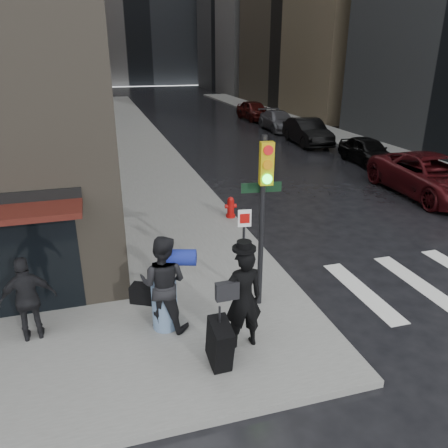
{
  "coord_description": "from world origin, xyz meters",
  "views": [
    {
      "loc": [
        -2.39,
        -7.04,
        5.5
      ],
      "look_at": [
        0.58,
        3.14,
        1.3
      ],
      "focal_mm": 35.0,
      "sensor_mm": 36.0,
      "label": 1
    }
  ],
  "objects_px": {
    "man_overcoat": "(238,306)",
    "man_greycoat": "(28,299)",
    "traffic_light": "(262,202)",
    "parked_car_2": "(307,132)",
    "parked_car_1": "(367,151)",
    "parked_car_4": "(254,110)",
    "fire_hydrant": "(231,208)",
    "parked_car_0": "(431,176)",
    "man_jeans": "(163,283)",
    "parked_car_3": "(278,121)"
  },
  "relations": [
    {
      "from": "man_greycoat",
      "to": "parked_car_3",
      "type": "xyz_separation_m",
      "value": [
        14.76,
        22.51,
        -0.34
      ]
    },
    {
      "from": "traffic_light",
      "to": "fire_hydrant",
      "type": "distance_m",
      "value": 6.06
    },
    {
      "from": "parked_car_1",
      "to": "parked_car_4",
      "type": "xyz_separation_m",
      "value": [
        -0.28,
        16.57,
        0.11
      ]
    },
    {
      "from": "parked_car_0",
      "to": "parked_car_1",
      "type": "height_order",
      "value": "parked_car_0"
    },
    {
      "from": "man_greycoat",
      "to": "fire_hydrant",
      "type": "relative_size",
      "value": 2.43
    },
    {
      "from": "parked_car_0",
      "to": "parked_car_2",
      "type": "height_order",
      "value": "parked_car_0"
    },
    {
      "from": "man_overcoat",
      "to": "parked_car_3",
      "type": "distance_m",
      "value": 26.37
    },
    {
      "from": "traffic_light",
      "to": "parked_car_0",
      "type": "xyz_separation_m",
      "value": [
        9.68,
        6.06,
        -1.79
      ]
    },
    {
      "from": "parked_car_3",
      "to": "parked_car_0",
      "type": "bearing_deg",
      "value": -88.65
    },
    {
      "from": "parked_car_4",
      "to": "parked_car_2",
      "type": "bearing_deg",
      "value": -94.51
    },
    {
      "from": "fire_hydrant",
      "to": "parked_car_1",
      "type": "xyz_separation_m",
      "value": [
        9.32,
        6.01,
        0.21
      ]
    },
    {
      "from": "man_jeans",
      "to": "parked_car_0",
      "type": "xyz_separation_m",
      "value": [
        11.83,
        6.29,
        -0.35
      ]
    },
    {
      "from": "man_greycoat",
      "to": "parked_car_4",
      "type": "relative_size",
      "value": 0.38
    },
    {
      "from": "man_overcoat",
      "to": "man_jeans",
      "type": "xyz_separation_m",
      "value": [
        -1.23,
        1.12,
        0.08
      ]
    },
    {
      "from": "man_jeans",
      "to": "parked_car_4",
      "type": "distance_m",
      "value": 30.92
    },
    {
      "from": "man_jeans",
      "to": "man_greycoat",
      "type": "distance_m",
      "value": 2.61
    },
    {
      "from": "traffic_light",
      "to": "parked_car_1",
      "type": "relative_size",
      "value": 0.95
    },
    {
      "from": "man_overcoat",
      "to": "fire_hydrant",
      "type": "xyz_separation_m",
      "value": [
        1.98,
        6.92,
        -0.62
      ]
    },
    {
      "from": "man_overcoat",
      "to": "man_jeans",
      "type": "distance_m",
      "value": 1.66
    },
    {
      "from": "traffic_light",
      "to": "parked_car_0",
      "type": "bearing_deg",
      "value": 38.25
    },
    {
      "from": "parked_car_2",
      "to": "parked_car_4",
      "type": "height_order",
      "value": "parked_car_4"
    },
    {
      "from": "man_greycoat",
      "to": "parked_car_2",
      "type": "distance_m",
      "value": 22.27
    },
    {
      "from": "fire_hydrant",
      "to": "parked_car_4",
      "type": "distance_m",
      "value": 24.33
    },
    {
      "from": "man_overcoat",
      "to": "parked_car_2",
      "type": "xyz_separation_m",
      "value": [
        10.59,
        18.46,
        -0.3
      ]
    },
    {
      "from": "parked_car_1",
      "to": "parked_car_3",
      "type": "distance_m",
      "value": 11.05
    },
    {
      "from": "parked_car_1",
      "to": "parked_car_2",
      "type": "height_order",
      "value": "parked_car_2"
    },
    {
      "from": "parked_car_0",
      "to": "parked_car_3",
      "type": "distance_m",
      "value": 16.58
    },
    {
      "from": "fire_hydrant",
      "to": "parked_car_2",
      "type": "relative_size",
      "value": 0.15
    },
    {
      "from": "parked_car_1",
      "to": "parked_car_3",
      "type": "height_order",
      "value": "parked_car_3"
    },
    {
      "from": "parked_car_0",
      "to": "fire_hydrant",
      "type": "bearing_deg",
      "value": -173.68
    },
    {
      "from": "fire_hydrant",
      "to": "man_jeans",
      "type": "bearing_deg",
      "value": -118.92
    },
    {
      "from": "parked_car_4",
      "to": "man_jeans",
      "type": "bearing_deg",
      "value": -115.61
    },
    {
      "from": "fire_hydrant",
      "to": "parked_car_3",
      "type": "relative_size",
      "value": 0.15
    },
    {
      "from": "man_greycoat",
      "to": "fire_hydrant",
      "type": "height_order",
      "value": "man_greycoat"
    },
    {
      "from": "traffic_light",
      "to": "parked_car_2",
      "type": "xyz_separation_m",
      "value": [
        9.66,
        17.11,
        -1.82
      ]
    },
    {
      "from": "man_greycoat",
      "to": "parked_car_3",
      "type": "height_order",
      "value": "man_greycoat"
    },
    {
      "from": "man_greycoat",
      "to": "traffic_light",
      "type": "relative_size",
      "value": 0.46
    },
    {
      "from": "parked_car_0",
      "to": "parked_car_1",
      "type": "xyz_separation_m",
      "value": [
        0.69,
        5.52,
        -0.14
      ]
    },
    {
      "from": "parked_car_2",
      "to": "parked_car_4",
      "type": "relative_size",
      "value": 1.03
    },
    {
      "from": "man_overcoat",
      "to": "man_greycoat",
      "type": "bearing_deg",
      "value": -22.71
    },
    {
      "from": "parked_car_0",
      "to": "parked_car_3",
      "type": "xyz_separation_m",
      "value": [
        0.35,
        16.57,
        -0.12
      ]
    },
    {
      "from": "parked_car_4",
      "to": "traffic_light",
      "type": "bearing_deg",
      "value": -112.0
    },
    {
      "from": "parked_car_0",
      "to": "parked_car_2",
      "type": "xyz_separation_m",
      "value": [
        -0.02,
        11.05,
        -0.03
      ]
    },
    {
      "from": "traffic_light",
      "to": "parked_car_3",
      "type": "relative_size",
      "value": 0.79
    },
    {
      "from": "parked_car_2",
      "to": "parked_car_3",
      "type": "bearing_deg",
      "value": 90.26
    },
    {
      "from": "man_jeans",
      "to": "parked_car_3",
      "type": "xyz_separation_m",
      "value": [
        12.18,
        22.86,
        -0.48
      ]
    },
    {
      "from": "parked_car_0",
      "to": "man_overcoat",
      "type": "bearing_deg",
      "value": -142.0
    },
    {
      "from": "traffic_light",
      "to": "parked_car_1",
      "type": "bearing_deg",
      "value": 54.36
    },
    {
      "from": "parked_car_1",
      "to": "parked_car_4",
      "type": "bearing_deg",
      "value": 94.11
    },
    {
      "from": "parked_car_0",
      "to": "parked_car_3",
      "type": "height_order",
      "value": "parked_car_0"
    }
  ]
}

